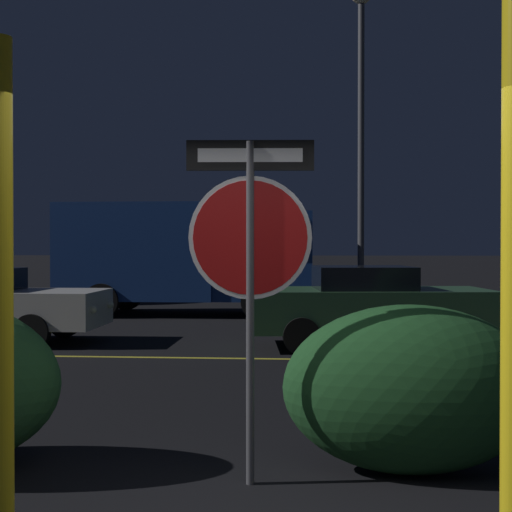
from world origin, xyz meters
The scene contains 7 objects.
road_center_stripe centered at (0.00, 7.28, 0.00)m, with size 35.28×0.12×0.01m, color gold.
stop_sign centered at (-0.18, 1.53, 1.78)m, with size 0.93×0.08×2.50m.
yellow_pole_left centered at (-1.30, -0.15, 1.39)m, with size 0.13×0.13×2.78m, color yellow.
hedge_bush_2 centered at (1.01, 1.87, 0.65)m, with size 1.94×0.95×1.29m, color #1E4C23.
passing_car_2 centered at (1.25, 8.71, 0.72)m, with size 4.26×2.20×1.39m.
delivery_truck centered at (-2.73, 14.30, 1.58)m, with size 6.31×2.60×2.80m.
street_lamp centered at (1.49, 14.22, 5.69)m, with size 0.54×0.54×8.27m.
Camera 1 is at (0.27, -3.62, 1.73)m, focal length 50.00 mm.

